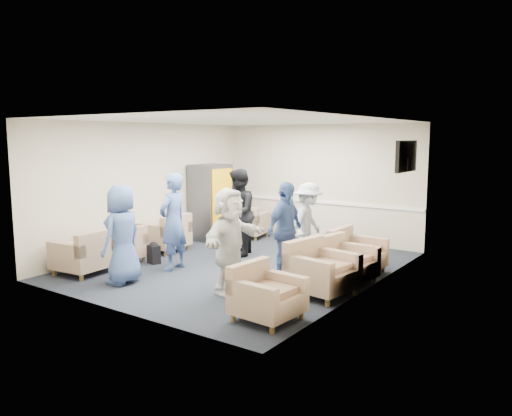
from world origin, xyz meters
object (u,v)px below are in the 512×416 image
Objects in this scene: armchair_right_far at (355,254)px; person_front_left at (122,234)px; vending_machine at (211,202)px; armchair_left_far at (166,236)px; person_mid_right at (285,230)px; armchair_right_midfar at (344,263)px; person_mid_left at (173,222)px; armchair_corner at (247,224)px; person_back_right at (308,223)px; person_front_right at (230,240)px; armchair_left_near at (85,256)px; armchair_left_mid at (122,247)px; armchair_right_midnear at (319,272)px; armchair_right_near at (264,296)px; person_back_left at (238,213)px.

person_front_left is at bearing 133.66° from armchair_right_far.
person_front_left is at bearing -72.25° from vending_machine.
person_mid_right reaches higher than armchair_left_far.
armchair_right_midfar is 0.52× the size of person_mid_left.
armchair_right_far is 0.48× the size of person_mid_left.
armchair_corner is 0.60× the size of person_front_left.
vending_machine reaches higher than person_back_right.
person_mid_right is 1.25m from person_front_right.
armchair_left_near is at bearing 122.80° from person_mid_right.
armchair_left_mid is 0.50× the size of person_mid_right.
armchair_right_midfar is at bearing 137.28° from armchair_corner.
person_back_right is at bearing 60.36° from armchair_right_midfar.
armchair_right_midnear is 0.57× the size of vending_machine.
vending_machine is 3.61m from person_mid_right.
armchair_right_far is (3.98, 0.69, -0.00)m from armchair_left_far.
armchair_right_midfar is 1.09× the size of armchair_right_far.
person_mid_left is at bearing 127.90° from person_back_right.
armchair_corner is at bearing 65.97° from armchair_right_midfar.
vending_machine is (-4.13, 1.51, 0.56)m from armchair_right_midfar.
armchair_right_midnear is at bearing -29.42° from vending_machine.
person_back_right is (2.80, 3.00, 0.44)m from armchair_left_near.
armchair_left_far reaches higher than armchair_left_near.
armchair_right_far is (3.87, 2.79, 0.00)m from armchair_left_near.
armchair_right_near is 0.86× the size of armchair_corner.
vending_machine is 4.17m from person_front_right.
person_front_left is at bearing -33.82° from person_back_left.
person_mid_left is (1.16, 0.23, 0.58)m from armchair_left_mid.
armchair_right_near is at bearing 116.87° from armchair_corner.
armchair_right_far is 0.51× the size of person_mid_right.
armchair_right_far is 1.17m from person_back_right.
armchair_left_near is 0.99× the size of armchair_right_midfar.
armchair_right_far is 4.02m from person_front_left.
person_mid_left is (1.05, 1.14, 0.55)m from armchair_left_near.
armchair_right_near is at bearing 61.76° from person_mid_left.
armchair_left_near is 3.84m from armchair_right_near.
armchair_corner reaches higher than armchair_right_midfar.
person_back_left is at bearing 71.55° from armchair_right_midnear.
armchair_right_midnear reaches higher than armchair_right_far.
armchair_corner is at bearing 52.88° from person_back_right.
person_front_left is at bearing 85.99° from armchair_left_near.
armchair_left_near is 0.52× the size of person_mid_left.
person_front_left reaches higher than armchair_left_near.
person_back_right reaches higher than armchair_right_midfar.
person_front_right is (1.68, -0.49, -0.06)m from person_mid_left.
person_back_right is (-1.04, 3.04, 0.46)m from armchair_right_near.
armchair_left_mid is 0.46× the size of vending_machine.
armchair_right_near is 0.51× the size of person_front_right.
person_front_right reaches higher than armchair_left_mid.
person_back_left reaches higher than armchair_right_midnear.
vending_machine reaches higher than armchair_right_far.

